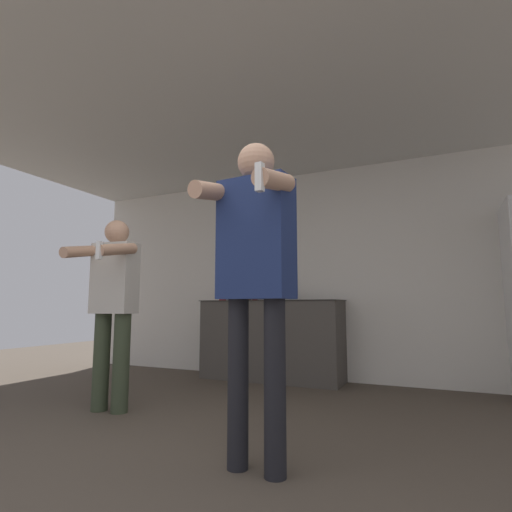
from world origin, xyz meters
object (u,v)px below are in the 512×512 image
bottle_dark_rum (255,290)px  bottle_clear_vodka (223,292)px  person_woman_foreground (255,262)px  person_man_side (113,299)px  bottle_short_whiskey (248,293)px  bottle_amber_bourbon (293,293)px

bottle_dark_rum → bottle_clear_vodka: bearing=180.0°
person_woman_foreground → person_man_side: size_ratio=1.11×
bottle_short_whiskey → person_woman_foreground: (1.26, -2.51, 0.07)m
person_woman_foreground → bottle_short_whiskey: bearing=116.7°
bottle_dark_rum → bottle_amber_bourbon: (0.50, 0.00, -0.04)m
bottle_dark_rum → person_man_side: size_ratio=0.20×
bottle_clear_vodka → bottle_short_whiskey: bottle_clear_vodka is taller
bottle_clear_vodka → bottle_dark_rum: 0.46m
bottle_short_whiskey → bottle_dark_rum: bearing=0.0°
bottle_short_whiskey → person_woman_foreground: 2.81m
bottle_short_whiskey → person_man_side: size_ratio=0.15×
bottle_dark_rum → bottle_amber_bourbon: bottle_dark_rum is taller
bottle_clear_vodka → bottle_short_whiskey: bearing=-0.0°
bottle_dark_rum → person_woman_foreground: 2.76m
bottle_dark_rum → bottle_amber_bourbon: 0.50m
bottle_clear_vodka → bottle_amber_bourbon: bottle_clear_vodka is taller
bottle_dark_rum → bottle_amber_bourbon: size_ratio=1.39×
bottle_clear_vodka → person_man_side: bearing=-89.8°
bottle_dark_rum → person_man_side: person_man_side is taller
bottle_clear_vodka → bottle_amber_bourbon: bearing=0.0°
bottle_dark_rum → bottle_short_whiskey: bearing=-180.0°
bottle_clear_vodka → bottle_dark_rum: bottle_dark_rum is taller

